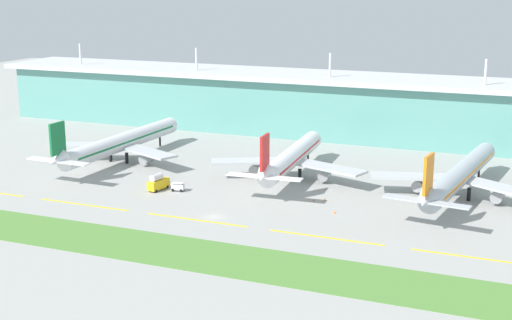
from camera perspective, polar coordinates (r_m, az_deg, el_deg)
ground_plane at (r=185.02m, az=-3.33°, el=-4.51°), size 600.00×600.00×0.00m
terminal_building at (r=280.89m, az=6.13°, el=4.36°), size 288.00×34.00×32.49m
airliner_near at (r=243.18m, az=-10.68°, el=1.36°), size 48.77×72.42×18.90m
airliner_middle at (r=218.58m, az=2.79°, el=0.17°), size 48.70×62.13×18.90m
airliner_far at (r=206.78m, az=15.84°, el=-1.17°), size 48.39×72.07×18.90m
taxiway_stripe_mid_west at (r=199.85m, az=-13.48°, el=-3.47°), size 28.00×0.70×0.04m
taxiway_stripe_centre at (r=182.85m, az=-4.72°, el=-4.76°), size 28.00×0.70×0.04m
taxiway_stripe_mid_east at (r=170.99m, az=5.57°, el=-6.14°), size 28.00×0.70×0.04m
taxiway_stripe_east at (r=165.39m, az=17.02°, el=-7.43°), size 28.00×0.70×0.04m
grass_verge at (r=163.93m, az=-7.13°, el=-7.08°), size 300.00×18.00×0.10m
pushback_tug at (r=218.01m, az=-7.71°, el=-1.44°), size 4.88×4.72×1.85m
fuel_truck at (r=209.14m, az=-7.78°, el=-1.78°), size 3.85×7.55×4.95m
baggage_cart at (r=207.67m, az=-6.21°, el=-2.13°), size 3.81×2.42×2.48m
safety_cone_left_wingtip at (r=198.63m, az=5.49°, el=-3.14°), size 0.56×0.56×0.70m
safety_cone_nose_front at (r=198.10m, az=4.60°, el=-3.17°), size 0.56×0.56×0.70m
safety_cone_right_wingtip at (r=188.37m, az=6.25°, el=-4.12°), size 0.56×0.56×0.70m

